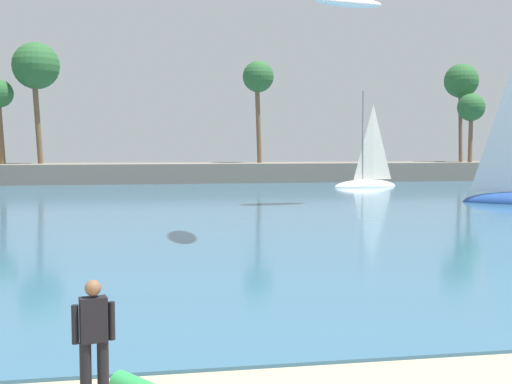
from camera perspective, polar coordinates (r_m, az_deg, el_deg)
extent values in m
cube|color=#33607F|center=(54.67, -7.79, 0.54)|extent=(220.00, 90.28, 0.06)
cube|color=slate|center=(59.76, -8.00, 1.67)|extent=(101.74, 6.00, 1.80)
cylinder|color=brown|center=(68.81, 17.62, 5.97)|extent=(0.40, 0.85, 8.16)
sphere|color=#285B2D|center=(69.08, 17.69, 9.35)|extent=(3.44, 3.44, 3.44)
cylinder|color=brown|center=(61.11, -18.79, 6.47)|extent=(0.82, 0.98, 8.72)
sphere|color=#285B2D|center=(61.46, -18.88, 10.52)|extent=(4.14, 4.14, 4.14)
cylinder|color=brown|center=(61.35, -21.69, 5.21)|extent=(0.83, 0.54, 6.21)
cylinder|color=brown|center=(61.10, 0.19, 6.40)|extent=(0.76, 0.72, 8.11)
sphere|color=#285B2D|center=(61.40, 0.20, 10.17)|extent=(2.93, 2.93, 2.93)
cylinder|color=brown|center=(66.66, 18.44, 4.82)|extent=(0.48, 0.49, 5.36)
sphere|color=#285B2D|center=(66.75, 18.49, 7.12)|extent=(2.68, 2.68, 2.68)
cylinder|color=black|center=(8.88, -14.82, -15.41)|extent=(0.15, 0.15, 0.86)
cylinder|color=black|center=(8.91, -13.36, -15.31)|extent=(0.15, 0.15, 0.86)
cube|color=black|center=(8.68, -14.17, -10.87)|extent=(0.38, 0.27, 0.58)
sphere|color=brown|center=(8.58, -14.22, -8.23)|extent=(0.21, 0.21, 0.21)
cylinder|color=black|center=(8.66, -15.70, -11.21)|extent=(0.09, 0.09, 0.50)
cylinder|color=black|center=(8.72, -12.64, -11.04)|extent=(0.09, 0.09, 0.50)
ellipsoid|color=white|center=(53.51, 9.64, 0.47)|extent=(6.01, 3.02, 1.15)
cylinder|color=gray|center=(53.26, 9.43, 4.96)|extent=(0.17, 0.17, 7.21)
pyramid|color=silver|center=(53.79, 10.31, 4.36)|extent=(2.56, 0.77, 6.13)
pyramid|color=silver|center=(40.16, 21.53, 5.07)|extent=(2.60, 1.83, 7.07)
ellipsoid|color=white|center=(36.50, 8.13, 16.28)|extent=(4.20, 2.06, 0.89)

